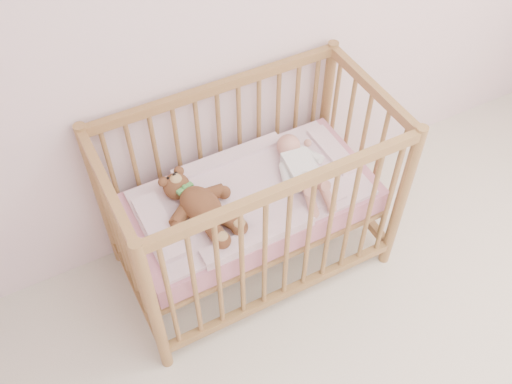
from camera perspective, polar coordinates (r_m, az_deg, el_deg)
crib at (r=2.82m, az=-0.47°, el=-0.91°), size 1.36×0.76×1.00m
mattress at (r=2.83m, az=-0.47°, el=-1.10°), size 1.22×0.62×0.13m
blanket at (r=2.78m, az=-0.48°, el=-0.12°), size 1.10×0.58×0.06m
baby at (r=2.80m, az=4.54°, el=2.54°), size 0.33×0.57×0.13m
teddy_bear at (r=2.63m, az=-5.53°, el=-1.30°), size 0.50×0.60×0.14m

